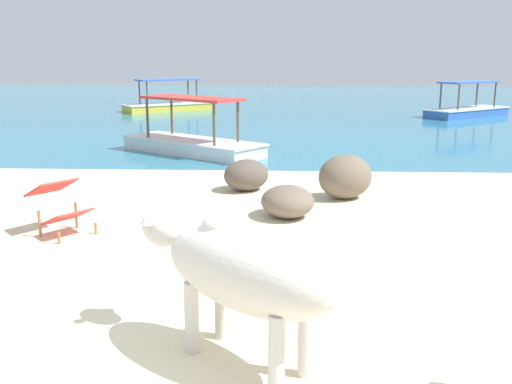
{
  "coord_description": "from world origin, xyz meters",
  "views": [
    {
      "loc": [
        0.36,
        -4.17,
        2.23
      ],
      "look_at": [
        0.04,
        3.0,
        0.55
      ],
      "focal_mm": 41.11,
      "sensor_mm": 36.0,
      "label": 1
    }
  ],
  "objects_px": {
    "deck_chair_near": "(59,203)",
    "boat_yellow": "(169,104)",
    "boat_white": "(192,141)",
    "boat_blue": "(467,109)",
    "cow": "(241,268)"
  },
  "relations": [
    {
      "from": "boat_white",
      "to": "deck_chair_near",
      "type": "bearing_deg",
      "value": -59.23
    },
    {
      "from": "boat_yellow",
      "to": "boat_blue",
      "type": "relative_size",
      "value": 1.01
    },
    {
      "from": "deck_chair_near",
      "to": "boat_blue",
      "type": "distance_m",
      "value": 17.89
    },
    {
      "from": "deck_chair_near",
      "to": "boat_blue",
      "type": "xyz_separation_m",
      "value": [
        9.58,
        15.11,
        -0.13
      ]
    },
    {
      "from": "boat_blue",
      "to": "deck_chair_near",
      "type": "bearing_deg",
      "value": 20.11
    },
    {
      "from": "cow",
      "to": "boat_blue",
      "type": "height_order",
      "value": "boat_blue"
    },
    {
      "from": "cow",
      "to": "deck_chair_near",
      "type": "xyz_separation_m",
      "value": [
        -2.49,
        3.06,
        -0.33
      ]
    },
    {
      "from": "deck_chair_near",
      "to": "boat_white",
      "type": "xyz_separation_m",
      "value": [
        0.68,
        6.4,
        -0.13
      ]
    },
    {
      "from": "boat_blue",
      "to": "cow",
      "type": "bearing_deg",
      "value": 31.17
    },
    {
      "from": "deck_chair_near",
      "to": "cow",
      "type": "bearing_deg",
      "value": -13.77
    },
    {
      "from": "cow",
      "to": "boat_yellow",
      "type": "xyz_separation_m",
      "value": [
        -4.35,
        19.83,
        -0.46
      ]
    },
    {
      "from": "boat_yellow",
      "to": "deck_chair_near",
      "type": "bearing_deg",
      "value": -119.45
    },
    {
      "from": "deck_chair_near",
      "to": "boat_yellow",
      "type": "xyz_separation_m",
      "value": [
        -1.85,
        16.77,
        -0.13
      ]
    },
    {
      "from": "cow",
      "to": "boat_white",
      "type": "relative_size",
      "value": 0.47
    },
    {
      "from": "deck_chair_near",
      "to": "boat_yellow",
      "type": "relative_size",
      "value": 0.25
    }
  ]
}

